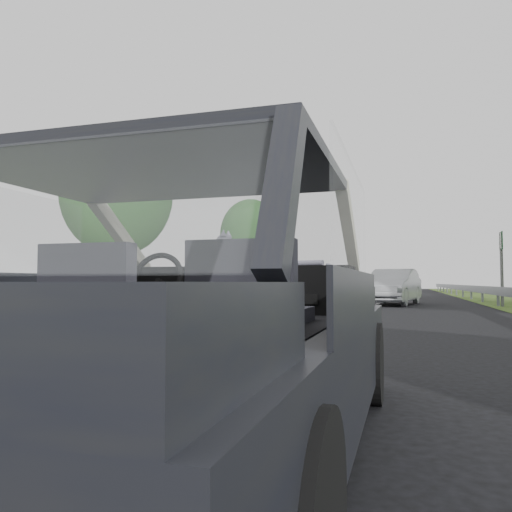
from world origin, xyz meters
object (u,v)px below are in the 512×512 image
Objects in this scene: other_car at (393,287)px; highway_sign at (502,269)px; subject_car at (194,314)px; cat at (257,254)px.

highway_sign is (3.88, -0.61, 0.65)m from other_car.
subject_car reaches higher than cat.
cat is 0.13× the size of other_car.
other_car is at bearing 88.04° from subject_car.
highway_sign is at bearing 1.41° from other_car.
subject_car reaches higher than other_car.
subject_car is at bearing -94.94° from cat.
highway_sign is (4.50, 17.63, 0.65)m from subject_car.
other_car is at bearing 100.39° from cat.
highway_sign reaches higher than subject_car.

